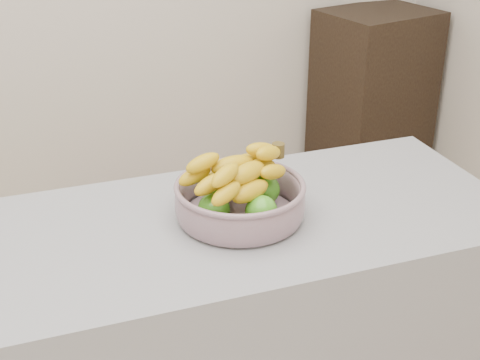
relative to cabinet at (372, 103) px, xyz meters
name	(u,v)px	position (x,y,z in m)	size (l,w,h in m)	color
cabinet	(372,103)	(0.00, 0.00, 0.00)	(0.54, 0.43, 0.97)	black
fruit_bowl	(240,197)	(-1.32, -1.62, 0.47)	(0.31, 0.31, 0.16)	#8B9BA7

